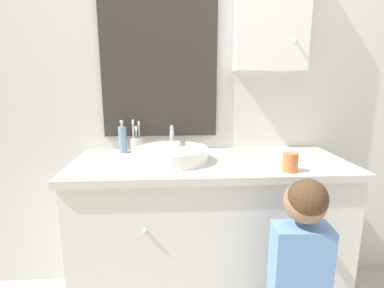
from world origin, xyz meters
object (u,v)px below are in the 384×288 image
soap_dispenser (123,139)px  sink_basin (172,154)px  drinking_cup (290,162)px  toothbrush_holder (137,145)px  child_figure (299,272)px

soap_dispenser → sink_basin: bearing=-35.6°
sink_basin → soap_dispenser: (-0.28, 0.20, 0.04)m
sink_basin → drinking_cup: (0.54, -0.21, 0.01)m
toothbrush_holder → sink_basin: bearing=-41.3°
toothbrush_holder → soap_dispenser: toothbrush_holder is taller
sink_basin → drinking_cup: bearing=-21.5°
soap_dispenser → child_figure: size_ratio=0.20×
child_figure → sink_basin: bearing=136.5°
drinking_cup → soap_dispenser: bearing=153.2°
sink_basin → soap_dispenser: size_ratio=2.22×
toothbrush_holder → child_figure: (0.70, -0.65, -0.38)m
sink_basin → drinking_cup: sink_basin is taller
toothbrush_holder → soap_dispenser: size_ratio=1.02×
toothbrush_holder → soap_dispenser: bearing=162.3°
sink_basin → child_figure: sink_basin is taller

